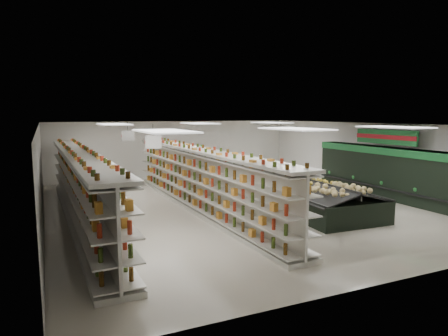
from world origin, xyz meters
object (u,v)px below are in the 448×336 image
gondola_left (81,189)px  soda_endcap (190,165)px  shopper_main (245,187)px  gondola_center (199,181)px  produce_island (295,191)px  shopper_background (122,185)px

gondola_left → soda_endcap: (6.09, 6.07, -0.21)m
gondola_left → shopper_main: size_ratio=7.09×
gondola_center → soda_endcap: gondola_center is taller
gondola_left → produce_island: gondola_left is taller
gondola_center → produce_island: gondola_center is taller
gondola_center → shopper_background: 3.41m
gondola_center → shopper_main: 1.83m
gondola_left → produce_island: size_ratio=1.70×
produce_island → soda_endcap: 7.26m
gondola_left → soda_endcap: 8.60m
gondola_left → produce_island: 8.13m
gondola_center → produce_island: size_ratio=1.67×
gondola_left → soda_endcap: size_ratio=7.57×
gondola_center → shopper_main: (1.28, -1.31, -0.10)m
gondola_left → gondola_center: size_ratio=1.02×
gondola_left → shopper_background: (1.75, 2.21, -0.34)m
produce_island → shopper_main: bearing=-169.2°
produce_island → soda_endcap: bearing=105.8°
soda_endcap → shopper_background: bearing=-138.4°
gondola_left → gondola_center: bearing=-2.3°
produce_island → soda_endcap: size_ratio=4.46×
produce_island → soda_endcap: (-1.98, 6.98, 0.33)m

